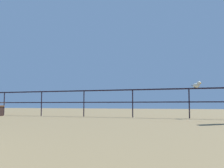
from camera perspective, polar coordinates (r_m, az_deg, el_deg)
The scene contains 2 objects.
pier_railing at distance 10.04m, azimuth -1.04°, elevation -2.90°, with size 18.71×0.05×1.08m.
seagull_on_rail at distance 9.36m, azimuth 18.56°, elevation -0.20°, with size 0.38×0.35×0.22m.
Camera 1 is at (3.64, 0.48, 0.49)m, focal length 40.50 mm.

